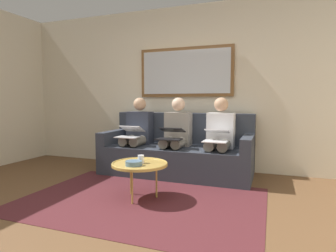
# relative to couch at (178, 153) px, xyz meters

# --- Properties ---
(ground_plane) EXTENTS (6.00, 5.20, 0.10)m
(ground_plane) POSITION_rel_couch_xyz_m (0.00, 2.12, -0.36)
(ground_plane) COLOR brown
(wall_rear) EXTENTS (6.00, 0.12, 2.60)m
(wall_rear) POSITION_rel_couch_xyz_m (0.00, -0.48, 0.99)
(wall_rear) COLOR beige
(wall_rear) RESTS_ON ground_plane
(area_rug) EXTENTS (2.60, 1.80, 0.01)m
(area_rug) POSITION_rel_couch_xyz_m (0.00, 1.27, -0.31)
(area_rug) COLOR #4C1E23
(area_rug) RESTS_ON ground_plane
(couch) EXTENTS (2.20, 0.90, 0.90)m
(couch) POSITION_rel_couch_xyz_m (0.00, 0.00, 0.00)
(couch) COLOR #2D333D
(couch) RESTS_ON ground_plane
(framed_mirror) EXTENTS (1.53, 0.05, 0.79)m
(framed_mirror) POSITION_rel_couch_xyz_m (0.00, -0.39, 1.24)
(framed_mirror) COLOR brown
(coffee_table) EXTENTS (0.62, 0.62, 0.41)m
(coffee_table) POSITION_rel_couch_xyz_m (0.04, 1.22, 0.08)
(coffee_table) COLOR tan
(coffee_table) RESTS_ON ground_plane
(cup) EXTENTS (0.07, 0.07, 0.09)m
(cup) POSITION_rel_couch_xyz_m (0.03, 1.20, 0.13)
(cup) COLOR silver
(cup) RESTS_ON coffee_table
(bowl) EXTENTS (0.18, 0.18, 0.05)m
(bowl) POSITION_rel_couch_xyz_m (0.05, 1.34, 0.11)
(bowl) COLOR slate
(bowl) RESTS_ON coffee_table
(person_left) EXTENTS (0.38, 0.58, 1.14)m
(person_left) POSITION_rel_couch_xyz_m (-0.64, 0.07, 0.30)
(person_left) COLOR silver
(person_left) RESTS_ON couch
(laptop_white) EXTENTS (0.31, 0.38, 0.16)m
(laptop_white) POSITION_rel_couch_xyz_m (-0.64, 0.31, 0.32)
(laptop_white) COLOR white
(person_middle) EXTENTS (0.38, 0.58, 1.14)m
(person_middle) POSITION_rel_couch_xyz_m (0.00, 0.07, 0.30)
(person_middle) COLOR gray
(person_middle) RESTS_ON couch
(laptop_black) EXTENTS (0.34, 0.37, 0.16)m
(laptop_black) POSITION_rel_couch_xyz_m (0.00, 0.31, 0.32)
(laptop_black) COLOR black
(person_right) EXTENTS (0.38, 0.58, 1.14)m
(person_right) POSITION_rel_couch_xyz_m (0.64, 0.07, 0.30)
(person_right) COLOR #2D3342
(person_right) RESTS_ON couch
(laptop_silver) EXTENTS (0.33, 0.37, 0.17)m
(laptop_silver) POSITION_rel_couch_xyz_m (0.64, 0.30, 0.32)
(laptop_silver) COLOR silver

